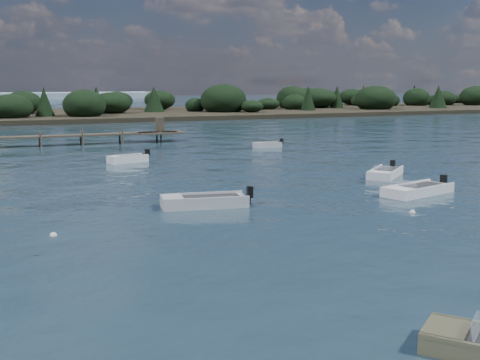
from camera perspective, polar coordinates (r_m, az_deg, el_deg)
name	(u,v)px	position (r m, az deg, el deg)	size (l,w,h in m)	color
ground	(105,134)	(79.53, -12.70, 4.27)	(400.00, 400.00, 0.00)	#172936
dinghy_mid_grey	(204,203)	(32.65, -3.42, -2.23)	(5.12, 2.50, 1.27)	#B4B9BC
tender_far_white	(128,160)	(51.16, -10.59, 1.84)	(3.76, 2.11, 1.26)	white
dinghy_mid_white_a	(417,192)	(37.66, 16.48, -1.07)	(5.34, 3.05, 1.23)	white
tender_far_grey_b	(267,146)	(61.94, 2.62, 3.25)	(3.20, 1.15, 1.10)	#B4B9BC
dinghy_mid_white_b	(385,174)	(44.05, 13.60, 0.52)	(4.46, 4.19, 1.20)	white
buoy_b	(412,213)	(32.35, 16.03, -3.00)	(0.32, 0.32, 0.32)	white
buoy_c	(53,236)	(27.78, -17.28, -5.07)	(0.32, 0.32, 0.32)	white
far_headland	(191,105)	(124.40, -4.69, 7.11)	(190.00, 40.00, 5.80)	black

